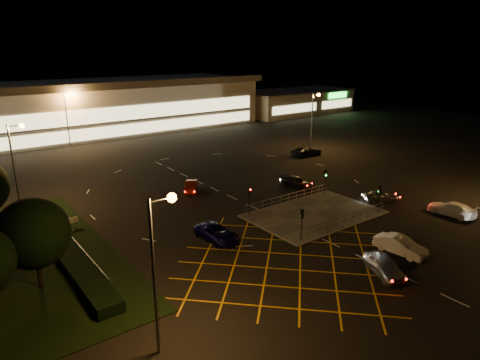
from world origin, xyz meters
TOP-DOWN VIEW (x-y plane):
  - ground at (0.00, 0.00)m, footprint 180.00×180.00m
  - pedestrian_island at (2.00, -2.00)m, footprint 14.00×9.00m
  - hedge at (-23.00, 6.00)m, footprint 2.00×26.00m
  - supermarket at (0.00, 61.95)m, footprint 72.00×26.50m
  - retail_unit_a at (46.00, 53.97)m, footprint 18.80×14.80m
  - retail_unit_b at (62.00, 53.96)m, footprint 14.80×14.80m
  - streetlight_sw at (-21.56, -12.00)m, footprint 1.78×0.56m
  - streetlight_nw at (-23.56, 18.00)m, footprint 1.78×0.56m
  - streetlight_ne at (24.44, 20.00)m, footprint 1.78×0.56m
  - streetlight_far_left at (-9.56, 48.00)m, footprint 1.78×0.56m
  - streetlight_far_right at (30.44, 50.00)m, footprint 1.78×0.56m
  - signal_sw at (-4.00, -5.99)m, footprint 0.28×0.30m
  - signal_se at (8.00, -5.99)m, footprint 0.28×0.30m
  - signal_nw at (-4.00, 1.99)m, footprint 0.28×0.30m
  - signal_ne at (8.00, 1.99)m, footprint 0.28×0.30m
  - tree_e at (-26.00, 0.00)m, footprint 5.40×5.40m
  - car_near_silver at (-3.02, -14.60)m, footprint 3.52×4.90m
  - car_queue_white at (1.35, -13.17)m, footprint 2.04×4.86m
  - car_left_blue at (-10.30, -0.97)m, footprint 2.66×5.32m
  - car_far_dkgrey at (7.39, 6.49)m, footprint 2.71×4.68m
  - car_right_silver at (11.50, -3.84)m, footprint 4.33×3.59m
  - car_circ_red at (-4.91, 13.01)m, footprint 3.58×4.17m
  - car_east_grey at (20.77, 17.71)m, footprint 5.65×2.78m
  - car_approach_white at (14.02, -11.18)m, footprint 2.44×5.27m

SIDE VIEW (x-z plane):
  - ground at x=0.00m, z-range 0.00..0.00m
  - pedestrian_island at x=2.00m, z-range 0.00..0.12m
  - hedge at x=-23.00m, z-range 0.00..1.00m
  - car_far_dkgrey at x=7.39m, z-range 0.00..1.28m
  - car_circ_red at x=-4.91m, z-range 0.00..1.35m
  - car_right_silver at x=11.50m, z-range 0.00..1.39m
  - car_left_blue at x=-10.30m, z-range 0.00..1.45m
  - car_approach_white at x=14.02m, z-range 0.00..1.49m
  - car_east_grey at x=20.77m, z-range 0.00..1.54m
  - car_near_silver at x=-3.02m, z-range 0.00..1.55m
  - car_queue_white at x=1.35m, z-range 0.00..1.56m
  - signal_sw at x=-4.00m, z-range 0.79..3.94m
  - signal_se at x=8.00m, z-range 0.79..3.94m
  - signal_nw at x=-4.00m, z-range 0.79..3.94m
  - signal_ne at x=8.00m, z-range 0.79..3.94m
  - retail_unit_a at x=46.00m, z-range 0.04..6.39m
  - retail_unit_b at x=62.00m, z-range 0.05..6.40m
  - tree_e at x=-26.00m, z-range 0.97..8.32m
  - supermarket at x=0.00m, z-range 0.06..10.56m
  - streetlight_sw at x=-21.56m, z-range 1.55..11.58m
  - streetlight_nw at x=-23.56m, z-range 1.55..11.58m
  - streetlight_ne at x=24.44m, z-range 1.55..11.58m
  - streetlight_far_left at x=-9.56m, z-range 1.55..11.58m
  - streetlight_far_right at x=30.44m, z-range 1.55..11.58m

